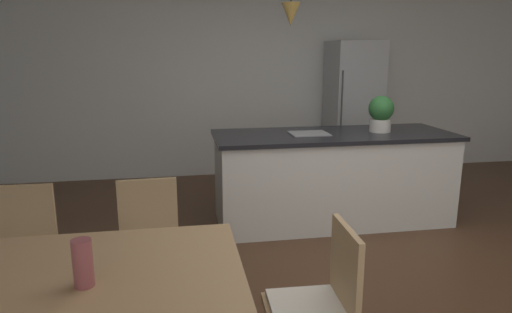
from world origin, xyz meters
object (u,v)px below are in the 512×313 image
object	(u,v)px
kitchen_island	(332,177)
vase_on_dining_table	(83,263)
chair_far_right	(149,244)
chair_far_left	(20,254)
chair_kitchen_end	(318,306)
potted_plant_on_island	(381,113)
refrigerator	(353,110)
dining_table	(44,293)

from	to	relation	value
kitchen_island	vase_on_dining_table	world-z (taller)	vase_on_dining_table
chair_far_right	chair_far_left	bearing A→B (deg)	180.00
chair_kitchen_end	vase_on_dining_table	xyz separation A→B (m)	(-1.04, -0.09, 0.36)
chair_far_left	potted_plant_on_island	bearing A→B (deg)	25.06
chair_kitchen_end	kitchen_island	size ratio (longest dim) A/B	0.37
chair_kitchen_end	vase_on_dining_table	world-z (taller)	vase_on_dining_table
chair_kitchen_end	refrigerator	size ratio (longest dim) A/B	0.48
chair_far_left	kitchen_island	distance (m)	2.83
chair_far_right	vase_on_dining_table	distance (m)	1.04
chair_far_right	refrigerator	world-z (taller)	refrigerator
vase_on_dining_table	chair_kitchen_end	bearing A→B (deg)	4.93
chair_far_left	kitchen_island	bearing A→B (deg)	29.12
dining_table	chair_far_right	size ratio (longest dim) A/B	1.97
chair_far_right	potted_plant_on_island	xyz separation A→B (m)	(2.18, 1.38, 0.61)
chair_kitchen_end	refrigerator	world-z (taller)	refrigerator
chair_kitchen_end	kitchen_island	xyz separation A→B (m)	(0.86, 2.24, -0.01)
kitchen_island	chair_kitchen_end	bearing A→B (deg)	-110.98
dining_table	chair_far_left	world-z (taller)	chair_far_left
vase_on_dining_table	dining_table	bearing A→B (deg)	154.43
potted_plant_on_island	vase_on_dining_table	xyz separation A→B (m)	(-2.37, -2.33, -0.26)
chair_kitchen_end	chair_far_left	bearing A→B (deg)	151.73
refrigerator	chair_far_right	bearing A→B (deg)	-130.27
chair_far_right	dining_table	bearing A→B (deg)	-113.93
potted_plant_on_island	kitchen_island	bearing A→B (deg)	-180.00
chair_kitchen_end	kitchen_island	world-z (taller)	kitchen_island
dining_table	refrigerator	size ratio (longest dim) A/B	0.95
dining_table	chair_kitchen_end	world-z (taller)	chair_kitchen_end
chair_far_left	chair_kitchen_end	xyz separation A→B (m)	(1.61, -0.87, 0.00)
dining_table	potted_plant_on_island	distance (m)	3.43
kitchen_island	potted_plant_on_island	bearing A→B (deg)	0.00
kitchen_island	dining_table	bearing A→B (deg)	-132.95
refrigerator	chair_kitchen_end	bearing A→B (deg)	-113.71
potted_plant_on_island	vase_on_dining_table	size ratio (longest dim) A/B	1.75
dining_table	refrigerator	world-z (taller)	refrigerator
chair_far_left	refrigerator	world-z (taller)	refrigerator
potted_plant_on_island	vase_on_dining_table	world-z (taller)	potted_plant_on_island
kitchen_island	potted_plant_on_island	world-z (taller)	potted_plant_on_island
chair_far_left	chair_far_right	bearing A→B (deg)	-0.00
kitchen_island	vase_on_dining_table	bearing A→B (deg)	-129.10
chair_far_left	chair_kitchen_end	distance (m)	1.83
dining_table	chair_kitchen_end	distance (m)	1.24
chair_far_right	potted_plant_on_island	world-z (taller)	potted_plant_on_island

